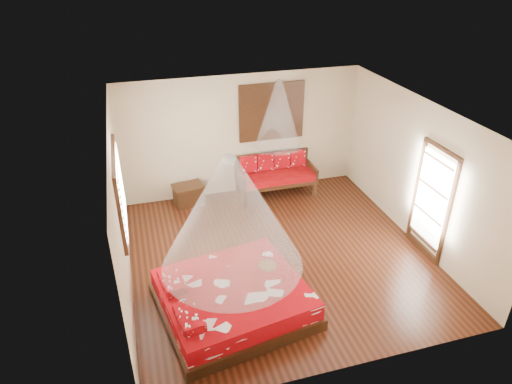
% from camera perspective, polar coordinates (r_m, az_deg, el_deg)
% --- Properties ---
extents(room, '(5.54, 5.54, 2.84)m').
position_cam_1_polar(room, '(8.05, 3.15, 0.12)').
color(room, black).
rests_on(room, ground).
extents(bed, '(2.57, 2.39, 0.65)m').
position_cam_1_polar(bed, '(7.49, -2.98, -13.19)').
color(bed, black).
rests_on(bed, floor).
extents(daybed, '(1.81, 0.80, 0.95)m').
position_cam_1_polar(daybed, '(10.66, 2.40, 2.38)').
color(daybed, black).
rests_on(daybed, floor).
extents(storage_chest, '(0.74, 0.59, 0.46)m').
position_cam_1_polar(storage_chest, '(10.45, -8.43, -0.29)').
color(storage_chest, black).
rests_on(storage_chest, floor).
extents(shutter_panel, '(1.52, 0.06, 1.32)m').
position_cam_1_polar(shutter_panel, '(10.42, 1.98, 9.97)').
color(shutter_panel, black).
rests_on(shutter_panel, wall_back).
extents(window_left, '(0.10, 1.74, 1.34)m').
position_cam_1_polar(window_left, '(7.73, -16.65, 0.07)').
color(window_left, black).
rests_on(window_left, wall_left).
extents(glazed_door, '(0.08, 1.02, 2.16)m').
position_cam_1_polar(glazed_door, '(8.96, 21.06, -1.19)').
color(glazed_door, black).
rests_on(glazed_door, floor).
extents(wine_tray, '(0.29, 0.29, 0.23)m').
position_cam_1_polar(wine_tray, '(7.68, 1.43, -8.89)').
color(wine_tray, brown).
rests_on(wine_tray, bed).
extents(mosquito_net_main, '(2.14, 2.14, 1.80)m').
position_cam_1_polar(mosquito_net_main, '(6.54, -3.15, -2.67)').
color(mosquito_net_main, white).
rests_on(mosquito_net_main, ceiling).
extents(mosquito_net_daybed, '(1.03, 1.03, 1.50)m').
position_cam_1_polar(mosquito_net_daybed, '(9.97, 2.82, 9.68)').
color(mosquito_net_daybed, white).
rests_on(mosquito_net_daybed, ceiling).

